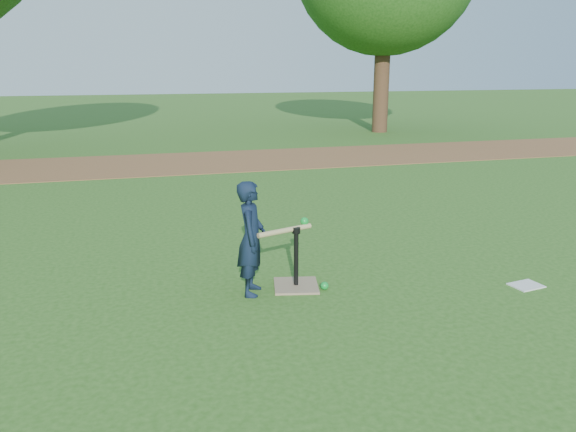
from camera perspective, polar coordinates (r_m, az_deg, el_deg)
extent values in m
plane|color=#285116|center=(5.78, -0.46, -6.53)|extent=(80.00, 80.00, 0.00)
cube|color=brown|center=(12.94, -9.11, 5.43)|extent=(24.00, 3.00, 0.01)
imported|color=black|center=(5.30, -3.75, -2.28)|extent=(0.38, 0.46, 1.10)
sphere|color=#0D902C|center=(5.54, 3.73, -7.08)|extent=(0.08, 0.08, 0.08)
cube|color=silver|center=(6.11, 23.03, -6.50)|extent=(0.33, 0.27, 0.01)
cube|color=#887056|center=(5.61, 0.82, -7.08)|extent=(0.51, 0.51, 0.02)
cylinder|color=black|center=(5.51, 0.83, -4.30)|extent=(0.05, 0.05, 0.55)
cylinder|color=black|center=(5.42, 0.84, -1.46)|extent=(0.08, 0.08, 0.06)
cylinder|color=tan|center=(5.37, -0.33, -1.50)|extent=(0.58, 0.25, 0.05)
sphere|color=tan|center=(5.27, -3.37, -1.86)|extent=(0.06, 0.06, 0.06)
sphere|color=#0D902C|center=(5.51, 1.68, -0.54)|extent=(0.08, 0.08, 0.08)
cylinder|color=#382316|center=(18.92, 9.48, 13.58)|extent=(0.50, 0.50, 3.42)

